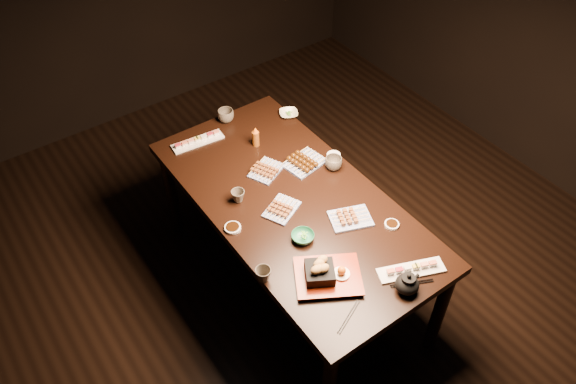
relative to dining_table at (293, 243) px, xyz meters
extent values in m
plane|color=black|center=(0.16, -0.22, -0.38)|extent=(5.00, 5.00, 0.00)
cube|color=black|center=(0.00, 0.00, 0.00)|extent=(1.10, 1.89, 0.75)
imported|color=#27774F|center=(-0.13, -0.26, 0.39)|extent=(0.15, 0.15, 0.04)
imported|color=beige|center=(0.43, 0.64, 0.39)|extent=(0.16, 0.16, 0.03)
imported|color=#4E463B|center=(-0.44, -0.36, 0.41)|extent=(0.09, 0.09, 0.07)
imported|color=#4E463B|center=(0.34, 0.07, 0.41)|extent=(0.14, 0.14, 0.08)
imported|color=#4E463B|center=(-0.25, 0.17, 0.41)|extent=(0.09, 0.09, 0.07)
imported|color=#4E463B|center=(0.07, 0.83, 0.42)|extent=(0.13, 0.13, 0.08)
cylinder|color=brown|center=(0.09, 0.52, 0.44)|extent=(0.05, 0.05, 0.13)
cylinder|color=white|center=(-0.39, 0.01, 0.38)|extent=(0.12, 0.12, 0.02)
cylinder|color=white|center=(0.41, 0.15, 0.38)|extent=(0.11, 0.11, 0.01)
cylinder|color=white|center=(0.32, -0.46, 0.38)|extent=(0.10, 0.10, 0.01)
cylinder|color=white|center=(-0.18, 0.75, 0.38)|extent=(0.10, 0.10, 0.01)
camera|label=1|loc=(-1.29, -1.76, 2.61)|focal=35.00mm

